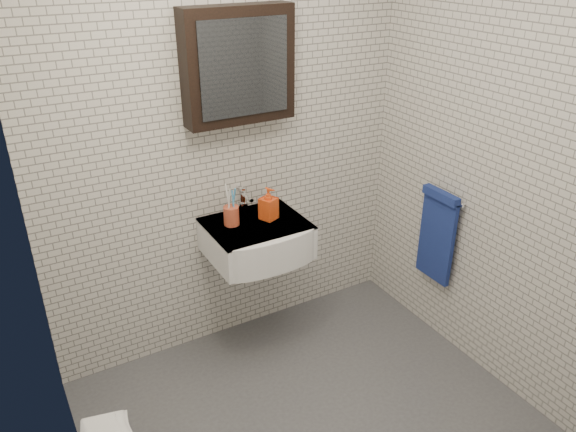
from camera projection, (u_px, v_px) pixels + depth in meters
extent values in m
cube|color=#494C51|center=(318.00, 428.00, 2.93)|extent=(2.20, 2.00, 0.01)
cube|color=silver|center=(228.00, 146.00, 3.15)|extent=(2.20, 0.02, 2.50)
cube|color=silver|center=(518.00, 348.00, 1.59)|extent=(2.20, 0.02, 2.50)
cube|color=silver|center=(51.00, 286.00, 1.88)|extent=(0.02, 2.00, 2.50)
cube|color=silver|center=(506.00, 166.00, 2.86)|extent=(0.02, 2.00, 2.50)
cube|color=white|center=(256.00, 238.00, 3.22)|extent=(0.55, 0.45, 0.20)
cylinder|color=silver|center=(254.00, 223.00, 3.19)|extent=(0.31, 0.31, 0.02)
cylinder|color=silver|center=(254.00, 222.00, 3.19)|extent=(0.04, 0.04, 0.01)
cube|color=white|center=(256.00, 223.00, 3.18)|extent=(0.55, 0.45, 0.01)
cylinder|color=silver|center=(243.00, 207.00, 3.29)|extent=(0.06, 0.06, 0.06)
cylinder|color=silver|center=(243.00, 198.00, 3.26)|extent=(0.03, 0.03, 0.08)
cylinder|color=silver|center=(247.00, 197.00, 3.20)|extent=(0.02, 0.12, 0.02)
cube|color=silver|center=(240.00, 187.00, 3.26)|extent=(0.02, 0.09, 0.01)
cube|color=black|center=(238.00, 66.00, 2.92)|extent=(0.60, 0.14, 0.60)
cube|color=#3F444C|center=(245.00, 68.00, 2.86)|extent=(0.49, 0.01, 0.49)
cylinder|color=silver|center=(444.00, 197.00, 3.25)|extent=(0.02, 0.30, 0.02)
cylinder|color=silver|center=(431.00, 188.00, 3.36)|extent=(0.04, 0.02, 0.02)
cylinder|color=silver|center=(463.00, 204.00, 3.16)|extent=(0.04, 0.02, 0.02)
cube|color=navy|center=(437.00, 238.00, 3.36)|extent=(0.03, 0.26, 0.54)
cube|color=navy|center=(441.00, 195.00, 3.23)|extent=(0.05, 0.26, 0.05)
cylinder|color=#BE4B2F|center=(231.00, 216.00, 3.13)|extent=(0.11, 0.11, 0.11)
cylinder|color=white|center=(229.00, 206.00, 3.08)|extent=(0.02, 0.03, 0.21)
cylinder|color=#439CD8|center=(234.00, 206.00, 3.10)|extent=(0.02, 0.02, 0.19)
cylinder|color=white|center=(229.00, 202.00, 3.11)|extent=(0.02, 0.04, 0.22)
cylinder|color=#439CD8|center=(233.00, 204.00, 3.12)|extent=(0.03, 0.04, 0.20)
imported|color=orange|center=(268.00, 204.00, 3.18)|extent=(0.11, 0.11, 0.19)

